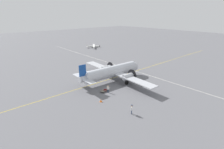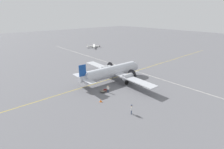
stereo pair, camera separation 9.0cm
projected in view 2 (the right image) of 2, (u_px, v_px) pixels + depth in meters
name	position (u px, v px, depth m)	size (l,w,h in m)	color
ground_plane	(112.00, 81.00, 47.29)	(300.00, 300.00, 0.00)	slate
apron_line_eastwest	(109.00, 79.00, 48.22)	(120.00, 0.16, 0.01)	gold
apron_line_northsouth	(139.00, 72.00, 54.08)	(0.16, 120.00, 0.01)	silver
airliner_main	(113.00, 71.00, 46.68)	(19.31, 26.58, 6.06)	silver
crew_foreground	(131.00, 108.00, 31.37)	(0.52, 0.42, 1.82)	navy
passenger_boarding	(108.00, 88.00, 39.84)	(0.35, 0.55, 1.75)	navy
suitcase_near_door	(104.00, 90.00, 40.68)	(0.40, 0.19, 0.63)	maroon
suitcase_upright_spare	(106.00, 90.00, 40.78)	(0.52, 0.19, 0.57)	maroon
baggage_cart	(104.00, 91.00, 40.56)	(2.00, 1.39, 0.56)	#6B665B
light_aircraft_distant	(94.00, 46.00, 91.83)	(7.15, 8.41, 1.88)	white
traffic_cone	(101.00, 101.00, 35.96)	(0.47, 0.47, 0.62)	orange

